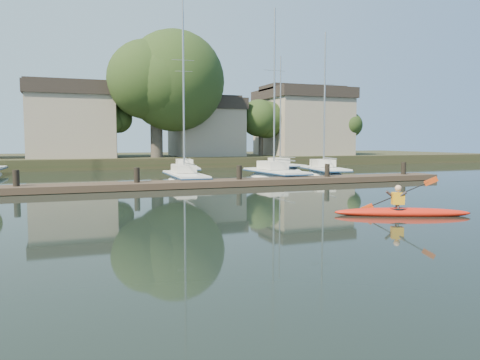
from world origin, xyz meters
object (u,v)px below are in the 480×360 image
object	(u,v)px
sailboat_3	(275,181)
kayak	(401,210)
dock	(190,184)
sailboat_6	(185,174)
sailboat_2	(185,184)
sailboat_7	(281,171)
sailboat_4	(324,178)

from	to	relation	value
sailboat_3	kayak	bearing A→B (deg)	-101.24
dock	sailboat_6	bearing A→B (deg)	77.48
sailboat_2	sailboat_7	xyz separation A→B (m)	(11.47, 9.52, -0.00)
kayak	sailboat_4	world-z (taller)	sailboat_4
sailboat_4	sailboat_7	bearing A→B (deg)	99.59
dock	sailboat_3	world-z (taller)	sailboat_3
dock	sailboat_6	distance (m)	12.88
sailboat_6	sailboat_4	bearing A→B (deg)	-29.49
sailboat_6	sailboat_7	size ratio (longest dim) A/B	1.25
sailboat_7	sailboat_6	bearing A→B (deg)	-179.69
sailboat_4	sailboat_7	xyz separation A→B (m)	(0.15, 8.00, 0.03)
sailboat_2	sailboat_7	distance (m)	14.90
sailboat_2	sailboat_7	world-z (taller)	sailboat_2
sailboat_3	sailboat_6	distance (m)	9.70
sailboat_4	sailboat_6	distance (m)	11.70
sailboat_2	sailboat_4	bearing A→B (deg)	9.62
sailboat_2	sailboat_6	size ratio (longest dim) A/B	0.93
dock	sailboat_2	size ratio (longest dim) A/B	2.52
sailboat_6	sailboat_7	distance (m)	9.34
sailboat_6	kayak	bearing A→B (deg)	-77.11
dock	sailboat_7	size ratio (longest dim) A/B	2.94
dock	sailboat_6	world-z (taller)	sailboat_6
sailboat_2	sailboat_6	bearing A→B (deg)	78.21
kayak	sailboat_2	bearing A→B (deg)	126.74
dock	sailboat_3	xyz separation A→B (m)	(7.17, 3.90, -0.40)
kayak	sailboat_2	distance (m)	16.73
dock	sailboat_4	world-z (taller)	sailboat_4
sailboat_3	sailboat_4	distance (m)	4.98
dock	sailboat_2	distance (m)	3.84
sailboat_3	sailboat_4	world-z (taller)	sailboat_3
kayak	sailboat_6	world-z (taller)	sailboat_6
kayak	dock	size ratio (longest dim) A/B	0.14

